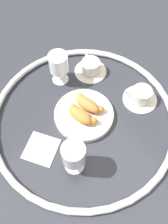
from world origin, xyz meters
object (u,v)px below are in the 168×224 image
(coffee_cup_near, at_px, (141,96))
(juice_glass_right, at_px, (74,155))
(pastry_plate, at_px, (84,114))
(folded_napkin, at_px, (41,149))
(croissant_small, at_px, (88,104))
(croissant_large, at_px, (81,115))
(juice_glass_left, at_px, (59,64))
(coffee_cup_far, at_px, (90,67))

(coffee_cup_near, distance_m, juice_glass_right, 0.38)
(pastry_plate, xyz_separation_m, folded_napkin, (0.02, -0.20, -0.01))
(pastry_plate, height_order, croissant_small, croissant_small)
(pastry_plate, bearing_deg, croissant_small, 113.17)
(croissant_large, bearing_deg, folded_napkin, -88.04)
(pastry_plate, relative_size, juice_glass_left, 1.62)
(croissant_large, xyz_separation_m, juice_glass_left, (-0.21, 0.05, 0.05))
(croissant_large, height_order, coffee_cup_near, croissant_large)
(pastry_plate, distance_m, juice_glass_right, 0.21)
(croissant_large, relative_size, coffee_cup_near, 0.97)
(coffee_cup_far, bearing_deg, folded_napkin, -63.74)
(croissant_small, height_order, juice_glass_left, juice_glass_left)
(coffee_cup_far, bearing_deg, coffee_cup_near, 16.15)
(coffee_cup_near, xyz_separation_m, coffee_cup_far, (-0.23, -0.07, 0.00))
(pastry_plate, xyz_separation_m, croissant_small, (-0.01, 0.03, 0.03))
(croissant_large, distance_m, coffee_cup_near, 0.25)
(coffee_cup_far, distance_m, juice_glass_right, 0.43)
(coffee_cup_near, bearing_deg, pastry_plate, -108.06)
(juice_glass_left, bearing_deg, coffee_cup_far, 71.58)
(coffee_cup_far, bearing_deg, croissant_small, -40.54)
(folded_napkin, bearing_deg, pastry_plate, 94.66)
(coffee_cup_near, bearing_deg, coffee_cup_far, -163.85)
(croissant_large, bearing_deg, coffee_cup_near, 75.74)
(juice_glass_left, bearing_deg, folded_napkin, -46.70)
(folded_napkin, bearing_deg, croissant_large, 91.96)
(coffee_cup_near, bearing_deg, folded_napkin, -97.48)
(juice_glass_right, bearing_deg, juice_glass_left, 153.06)
(coffee_cup_near, relative_size, juice_glass_left, 0.97)
(juice_glass_right, distance_m, folded_napkin, 0.16)
(coffee_cup_far, xyz_separation_m, juice_glass_right, (0.30, -0.30, 0.07))
(croissant_small, distance_m, coffee_cup_near, 0.21)
(croissant_small, distance_m, coffee_cup_far, 0.20)
(juice_glass_left, relative_size, juice_glass_right, 1.00)
(croissant_large, xyz_separation_m, juice_glass_right, (0.13, -0.12, 0.05))
(croissant_large, height_order, coffee_cup_far, croissant_large)
(pastry_plate, bearing_deg, juice_glass_right, -46.47)
(coffee_cup_near, height_order, folded_napkin, coffee_cup_near)
(croissant_small, relative_size, coffee_cup_near, 0.97)
(juice_glass_left, distance_m, folded_napkin, 0.33)
(pastry_plate, distance_m, coffee_cup_far, 0.22)
(folded_napkin, bearing_deg, juice_glass_right, 26.86)
(croissant_small, height_order, coffee_cup_far, croissant_small)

